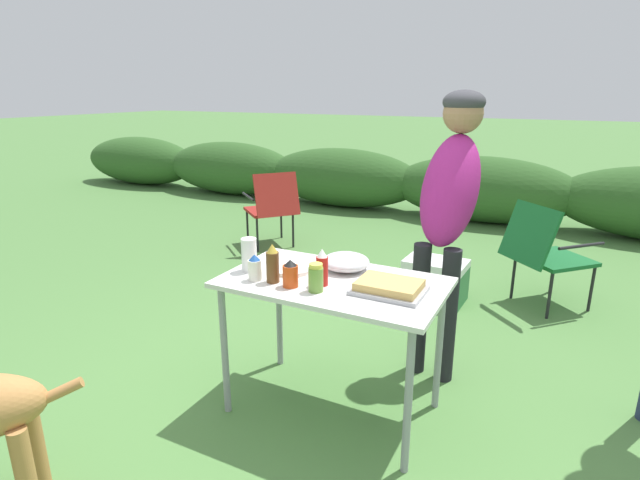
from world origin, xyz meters
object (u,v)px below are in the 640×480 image
(ketchup_bottle, at_px, (322,268))
(camp_chair_green_behind_table, at_px, (545,250))
(folding_table, at_px, (333,295))
(food_tray, at_px, (389,287))
(mixing_bowl, at_px, (346,262))
(relish_jar, at_px, (316,278))
(camp_chair_near_hedge, at_px, (272,205))
(beer_bottle, at_px, (273,264))
(mayo_bottle, at_px, (255,268))
(hot_sauce_bottle, at_px, (290,274))
(cooler_box, at_px, (435,280))
(paper_cup_stack, at_px, (249,255))
(plate_stack, at_px, (291,268))
(standing_person_in_navy_coat, at_px, (449,198))

(ketchup_bottle, distance_m, camp_chair_green_behind_table, 2.24)
(folding_table, bearing_deg, food_tray, -3.98)
(food_tray, xyz_separation_m, mixing_bowl, (-0.31, 0.19, 0.02))
(relish_jar, relative_size, camp_chair_near_hedge, 0.17)
(camp_chair_green_behind_table, bearing_deg, mixing_bowl, -72.67)
(camp_chair_green_behind_table, bearing_deg, camp_chair_near_hedge, -143.70)
(mixing_bowl, relative_size, ketchup_bottle, 1.36)
(beer_bottle, xyz_separation_m, camp_chair_near_hedge, (-1.56, 2.46, -0.37))
(mixing_bowl, relative_size, mayo_bottle, 1.88)
(hot_sauce_bottle, height_order, cooler_box, hot_sauce_bottle)
(paper_cup_stack, bearing_deg, mayo_bottle, -44.50)
(beer_bottle, distance_m, camp_chair_green_behind_table, 2.41)
(plate_stack, bearing_deg, standing_person_in_navy_coat, 45.40)
(ketchup_bottle, distance_m, standing_person_in_navy_coat, 0.91)
(mixing_bowl, relative_size, beer_bottle, 1.28)
(standing_person_in_navy_coat, bearing_deg, ketchup_bottle, -110.66)
(folding_table, height_order, food_tray, food_tray)
(camp_chair_green_behind_table, bearing_deg, paper_cup_stack, -79.48)
(hot_sauce_bottle, distance_m, cooler_box, 1.98)
(paper_cup_stack, distance_m, camp_chair_near_hedge, 2.77)
(hot_sauce_bottle, bearing_deg, cooler_box, 81.96)
(ketchup_bottle, bearing_deg, paper_cup_stack, 178.76)
(standing_person_in_navy_coat, bearing_deg, camp_chair_green_behind_table, 75.70)
(food_tray, height_order, plate_stack, food_tray)
(mayo_bottle, distance_m, beer_bottle, 0.10)
(food_tray, height_order, hot_sauce_bottle, hot_sauce_bottle)
(mixing_bowl, height_order, camp_chair_near_hedge, camp_chair_near_hedge)
(mixing_bowl, distance_m, camp_chair_near_hedge, 2.82)
(plate_stack, xyz_separation_m, mixing_bowl, (0.25, 0.14, 0.03))
(folding_table, bearing_deg, hot_sauce_bottle, -132.13)
(ketchup_bottle, bearing_deg, mixing_bowl, 87.03)
(plate_stack, bearing_deg, beer_bottle, -88.35)
(folding_table, bearing_deg, paper_cup_stack, -171.05)
(standing_person_in_navy_coat, height_order, camp_chair_green_behind_table, standing_person_in_navy_coat)
(plate_stack, height_order, ketchup_bottle, ketchup_bottle)
(food_tray, relative_size, paper_cup_stack, 1.88)
(mixing_bowl, relative_size, camp_chair_near_hedge, 0.30)
(hot_sauce_bottle, bearing_deg, food_tray, 17.81)
(camp_chair_near_hedge, bearing_deg, mayo_bottle, -109.22)
(food_tray, relative_size, mayo_bottle, 2.46)
(plate_stack, distance_m, hot_sauce_bottle, 0.23)
(folding_table, distance_m, food_tray, 0.32)
(paper_cup_stack, relative_size, hot_sauce_bottle, 1.28)
(beer_bottle, bearing_deg, plate_stack, 91.65)
(folding_table, bearing_deg, standing_person_in_navy_coat, 60.63)
(plate_stack, xyz_separation_m, camp_chair_near_hedge, (-1.56, 2.27, -0.28))
(mayo_bottle, distance_m, camp_chair_green_behind_table, 2.46)
(ketchup_bottle, distance_m, camp_chair_near_hedge, 3.01)
(beer_bottle, bearing_deg, folding_table, 30.99)
(folding_table, distance_m, relish_jar, 0.22)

